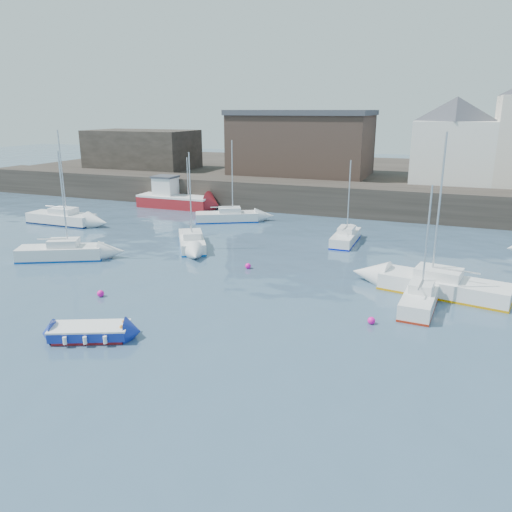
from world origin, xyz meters
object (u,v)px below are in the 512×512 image
(sailboat_f, at_px, (346,237))
(buoy_near, at_px, (101,296))
(buoy_far, at_px, (248,268))
(blue_dinghy, at_px, (90,332))
(sailboat_d, at_px, (443,285))
(sailboat_c, at_px, (420,298))
(sailboat_b, at_px, (192,241))
(sailboat_a, at_px, (61,252))
(sailboat_h, at_px, (227,216))
(fishing_boat, at_px, (174,198))
(buoy_mid, at_px, (371,324))
(sailboat_e, at_px, (62,218))

(sailboat_f, xyz_separation_m, buoy_near, (-10.87, -17.26, -0.47))
(buoy_far, bearing_deg, blue_dinghy, -102.72)
(blue_dinghy, relative_size, buoy_far, 9.93)
(sailboat_d, bearing_deg, sailboat_c, -113.85)
(sailboat_b, xyz_separation_m, sailboat_c, (17.63, -6.60, 0.03))
(buoy_near, bearing_deg, sailboat_a, 145.15)
(sailboat_c, distance_m, sailboat_h, 24.85)
(sailboat_f, relative_size, buoy_near, 16.22)
(blue_dinghy, height_order, sailboat_c, sailboat_c)
(sailboat_c, bearing_deg, sailboat_f, 118.05)
(sailboat_a, bearing_deg, sailboat_f, 33.40)
(buoy_near, bearing_deg, sailboat_d, 22.02)
(sailboat_a, relative_size, buoy_far, 19.56)
(fishing_boat, xyz_separation_m, buoy_far, (16.04, -17.77, -1.07))
(sailboat_a, xyz_separation_m, sailboat_f, (18.31, 12.08, -0.08))
(sailboat_c, distance_m, buoy_mid, 3.89)
(sailboat_d, distance_m, buoy_mid, 6.62)
(sailboat_c, xyz_separation_m, sailboat_f, (-6.55, 12.29, -0.05))
(blue_dinghy, distance_m, sailboat_d, 19.72)
(sailboat_e, relative_size, sailboat_h, 1.13)
(sailboat_c, bearing_deg, blue_dinghy, -145.67)
(sailboat_c, distance_m, sailboat_d, 2.77)
(buoy_far, bearing_deg, sailboat_f, 62.27)
(sailboat_d, height_order, sailboat_h, sailboat_d)
(sailboat_f, height_order, buoy_mid, sailboat_f)
(sailboat_d, bearing_deg, sailboat_e, 168.36)
(sailboat_b, bearing_deg, sailboat_h, 97.46)
(buoy_mid, relative_size, buoy_far, 0.99)
(blue_dinghy, bearing_deg, buoy_near, 123.07)
(buoy_near, height_order, buoy_far, buoy_near)
(fishing_boat, relative_size, sailboat_a, 1.08)
(sailboat_d, bearing_deg, sailboat_b, 167.74)
(blue_dinghy, xyz_separation_m, sailboat_h, (-4.58, 25.93, 0.12))
(sailboat_b, distance_m, sailboat_f, 12.45)
(blue_dinghy, xyz_separation_m, sailboat_b, (-3.33, 16.37, 0.10))
(sailboat_c, bearing_deg, sailboat_h, 139.44)
(fishing_boat, distance_m, sailboat_b, 17.29)
(sailboat_h, xyz_separation_m, buoy_mid, (16.74, -19.37, -0.50))
(sailboat_d, xyz_separation_m, sailboat_f, (-7.67, 9.76, -0.10))
(fishing_boat, xyz_separation_m, sailboat_d, (28.57, -18.29, -0.50))
(sailboat_h, height_order, buoy_far, sailboat_h)
(sailboat_f, xyz_separation_m, buoy_far, (-4.86, -9.24, -0.47))
(sailboat_a, distance_m, sailboat_c, 24.87)
(sailboat_c, height_order, sailboat_d, sailboat_d)
(sailboat_e, distance_m, sailboat_f, 26.69)
(sailboat_f, distance_m, sailboat_h, 12.92)
(sailboat_c, bearing_deg, sailboat_d, 66.15)
(blue_dinghy, bearing_deg, buoy_far, 77.28)
(buoy_near, bearing_deg, sailboat_e, 137.14)
(fishing_boat, distance_m, buoy_far, 23.96)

